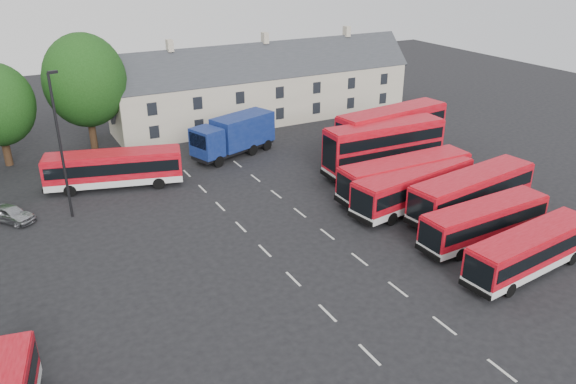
{
  "coord_description": "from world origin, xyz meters",
  "views": [
    {
      "loc": [
        -14.4,
        -27.94,
        19.0
      ],
      "look_at": [
        3.72,
        5.55,
        2.2
      ],
      "focal_mm": 35.0,
      "sensor_mm": 36.0,
      "label": 1
    }
  ],
  "objects_px": {
    "silver_car": "(10,214)",
    "lamppost": "(60,143)",
    "bus_row_a": "(531,248)",
    "bus_dd_south": "(384,145)",
    "box_truck": "(234,134)"
  },
  "relations": [
    {
      "from": "bus_row_a",
      "to": "box_truck",
      "type": "relative_size",
      "value": 1.13
    },
    {
      "from": "bus_row_a",
      "to": "bus_dd_south",
      "type": "bearing_deg",
      "value": 76.76
    },
    {
      "from": "silver_car",
      "to": "bus_row_a",
      "type": "bearing_deg",
      "value": -80.12
    },
    {
      "from": "box_truck",
      "to": "bus_dd_south",
      "type": "bearing_deg",
      "value": -65.65
    },
    {
      "from": "silver_car",
      "to": "lamppost",
      "type": "height_order",
      "value": "lamppost"
    },
    {
      "from": "bus_row_a",
      "to": "silver_car",
      "type": "xyz_separation_m",
      "value": [
        -28.15,
        23.29,
        -1.06
      ]
    },
    {
      "from": "silver_car",
      "to": "lamppost",
      "type": "relative_size",
      "value": 0.35
    },
    {
      "from": "bus_row_a",
      "to": "bus_dd_south",
      "type": "xyz_separation_m",
      "value": [
        2.37,
        18.1,
        0.92
      ]
    },
    {
      "from": "box_truck",
      "to": "bus_row_a",
      "type": "bearing_deg",
      "value": -94.11
    },
    {
      "from": "bus_dd_south",
      "to": "silver_car",
      "type": "relative_size",
      "value": 2.92
    },
    {
      "from": "bus_dd_south",
      "to": "silver_car",
      "type": "bearing_deg",
      "value": 172.62
    },
    {
      "from": "lamppost",
      "to": "bus_row_a",
      "type": "bearing_deg",
      "value": -42.62
    },
    {
      "from": "bus_row_a",
      "to": "lamppost",
      "type": "xyz_separation_m",
      "value": [
        -23.97,
        22.06,
        4.19
      ]
    },
    {
      "from": "bus_dd_south",
      "to": "box_truck",
      "type": "xyz_separation_m",
      "value": [
        -9.96,
        10.57,
        -0.48
      ]
    },
    {
      "from": "bus_row_a",
      "to": "bus_dd_south",
      "type": "distance_m",
      "value": 18.28
    }
  ]
}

